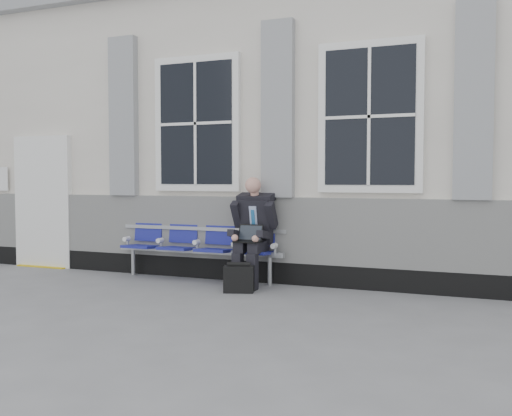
% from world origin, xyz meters
% --- Properties ---
extents(ground, '(70.00, 70.00, 0.00)m').
position_xyz_m(ground, '(0.00, 0.00, 0.00)').
color(ground, slate).
rests_on(ground, ground).
extents(station_building, '(14.40, 4.40, 4.49)m').
position_xyz_m(station_building, '(-0.02, 3.47, 2.22)').
color(station_building, silver).
rests_on(station_building, ground).
extents(bench, '(2.60, 0.47, 0.91)m').
position_xyz_m(bench, '(-2.06, 1.32, 0.55)').
color(bench, '#9EA0A3').
rests_on(bench, ground).
extents(businessman, '(0.60, 0.81, 1.48)m').
position_xyz_m(businessman, '(-1.16, 1.18, 0.79)').
color(businessman, black).
rests_on(businessman, ground).
extents(briefcase, '(0.41, 0.27, 0.39)m').
position_xyz_m(briefcase, '(-1.16, 0.68, 0.18)').
color(briefcase, black).
rests_on(briefcase, ground).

